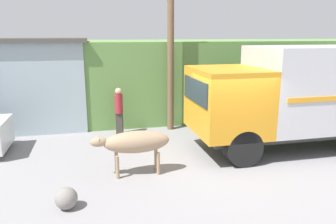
{
  "coord_description": "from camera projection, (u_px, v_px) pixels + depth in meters",
  "views": [
    {
      "loc": [
        -3.64,
        -8.17,
        3.63
      ],
      "look_at": [
        -1.63,
        0.36,
        1.54
      ],
      "focal_mm": 35.0,
      "sensor_mm": 36.0,
      "label": 1
    }
  ],
  "objects": [
    {
      "name": "utility_pole",
      "position": [
        171.0,
        50.0,
        12.12
      ],
      "size": [
        0.9,
        0.24,
        5.89
      ],
      "color": "brown",
      "rests_on": "ground_plane"
    },
    {
      "name": "ground_plane",
      "position": [
        226.0,
        164.0,
        9.39
      ],
      "size": [
        60.0,
        60.0,
        0.0
      ],
      "primitive_type": "plane",
      "color": "gray"
    },
    {
      "name": "roadside_rock",
      "position": [
        66.0,
        198.0,
        6.93
      ],
      "size": [
        0.48,
        0.48,
        0.48
      ],
      "color": "gray",
      "rests_on": "ground_plane"
    },
    {
      "name": "building_backdrop",
      "position": [
        24.0,
        84.0,
        12.61
      ],
      "size": [
        4.91,
        2.7,
        3.48
      ],
      "color": "#99ADB7",
      "rests_on": "ground_plane"
    },
    {
      "name": "pedestrian_on_hill",
      "position": [
        119.0,
        108.0,
        11.96
      ],
      "size": [
        0.37,
        0.37,
        1.73
      ],
      "rotation": [
        0.0,
        0.0,
        2.83
      ],
      "color": "#38332D",
      "rests_on": "ground_plane"
    },
    {
      "name": "cargo_truck",
      "position": [
        300.0,
        93.0,
        10.35
      ],
      "size": [
        6.64,
        2.52,
        3.26
      ],
      "rotation": [
        0.0,
        0.0,
        0.02
      ],
      "color": "#2D2D2D",
      "rests_on": "ground_plane"
    },
    {
      "name": "brown_cow",
      "position": [
        135.0,
        143.0,
        8.5
      ],
      "size": [
        2.04,
        0.58,
        1.19
      ],
      "rotation": [
        0.0,
        0.0,
        0.18
      ],
      "color": "#9E7F60",
      "rests_on": "ground_plane"
    },
    {
      "name": "hillside_embankment",
      "position": [
        170.0,
        77.0,
        15.43
      ],
      "size": [
        32.0,
        5.26,
        3.33
      ],
      "color": "#608C47",
      "rests_on": "ground_plane"
    }
  ]
}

